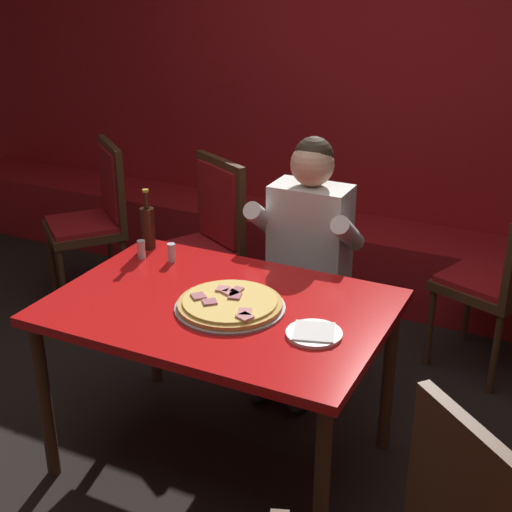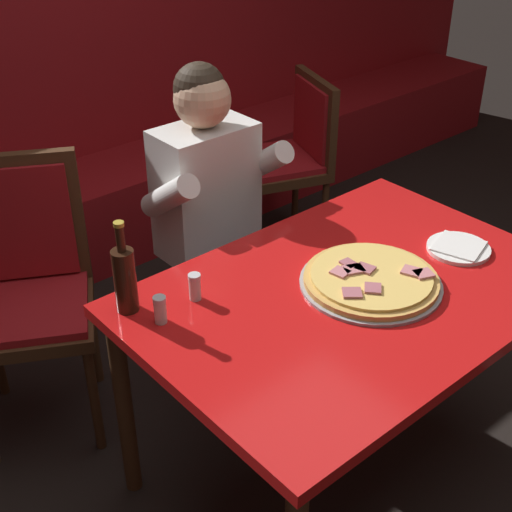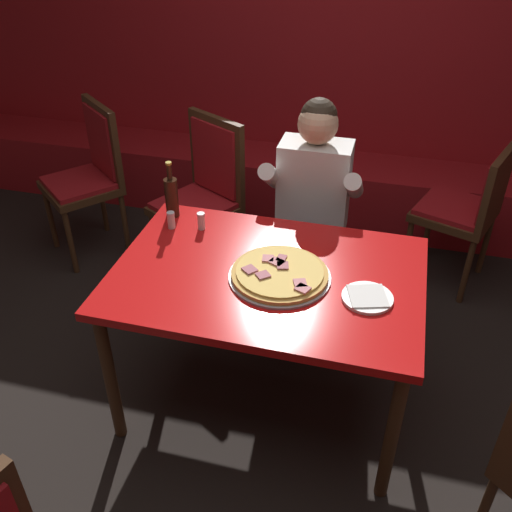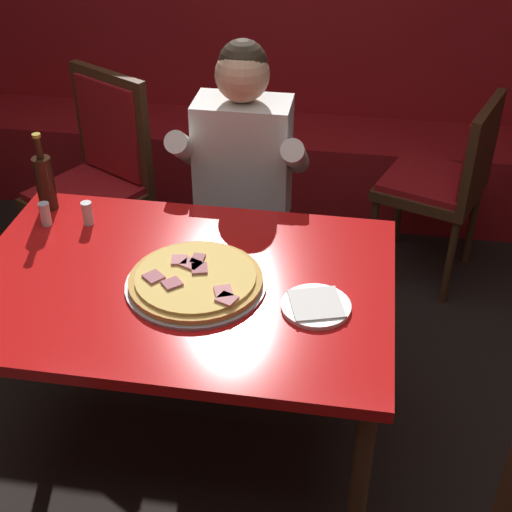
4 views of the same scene
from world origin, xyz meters
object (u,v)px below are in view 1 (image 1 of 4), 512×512
diner_seated_blue_shirt (303,256)px  main_dining_table (220,321)px  shaker_black_pepper (142,250)px  dining_chair_far_left (204,237)px  dining_chair_by_booth (502,276)px  beer_bottle (148,226)px  plate_white_paper (314,333)px  pizza (230,304)px  shaker_oregano (171,253)px  dining_chair_far_right (96,212)px

diner_seated_blue_shirt → main_dining_table: bearing=-94.6°
main_dining_table → shaker_black_pepper: size_ratio=15.58×
shaker_black_pepper → dining_chair_far_left: (-0.10, 0.73, -0.22)m
shaker_black_pepper → dining_chair_by_booth: (1.47, 1.02, -0.26)m
shaker_black_pepper → beer_bottle: bearing=108.4°
shaker_black_pepper → diner_seated_blue_shirt: 0.78m
beer_bottle → plate_white_paper: bearing=-23.0°
pizza → diner_seated_blue_shirt: size_ratio=0.35×
shaker_oregano → dining_chair_far_right: size_ratio=0.08×
pizza → diner_seated_blue_shirt: (0.00, 0.75, -0.09)m
shaker_black_pepper → dining_chair_by_booth: dining_chair_by_booth is taller
pizza → beer_bottle: size_ratio=1.51×
main_dining_table → diner_seated_blue_shirt: size_ratio=1.05×
beer_bottle → dining_chair_by_booth: beer_bottle is taller
dining_chair_far_left → dining_chair_by_booth: dining_chair_far_left is taller
pizza → shaker_black_pepper: (-0.60, 0.26, 0.02)m
plate_white_paper → dining_chair_far_right: size_ratio=0.21×
beer_bottle → shaker_oregano: (0.18, -0.09, -0.07)m
shaker_black_pepper → dining_chair_far_left: size_ratio=0.08×
dining_chair_far_left → beer_bottle: bearing=-84.6°
beer_bottle → diner_seated_blue_shirt: 0.76m
pizza → beer_bottle: (-0.64, 0.38, 0.09)m
beer_bottle → dining_chair_far_left: (-0.06, 0.61, -0.29)m
shaker_black_pepper → dining_chair_by_booth: size_ratio=0.09×
main_dining_table → shaker_black_pepper: (-0.54, 0.24, 0.12)m
main_dining_table → shaker_black_pepper: 0.60m
plate_white_paper → beer_bottle: 1.11m
main_dining_table → dining_chair_far_left: 1.16m
plate_white_paper → dining_chair_far_left: (-1.07, 1.04, -0.19)m
pizza → dining_chair_far_right: bearing=144.6°
pizza → dining_chair_far_left: dining_chair_far_left is taller
dining_chair_far_left → dining_chair_far_right: (-0.81, 0.08, -0.01)m
shaker_black_pepper → main_dining_table: bearing=-24.2°
pizza → main_dining_table: bearing=160.0°
main_dining_table → dining_chair_far_right: 1.79m
main_dining_table → diner_seated_blue_shirt: bearing=85.4°
plate_white_paper → shaker_oregano: 0.90m
main_dining_table → dining_chair_by_booth: bearing=53.5°
pizza → beer_bottle: 0.75m
dining_chair_by_booth → beer_bottle: bearing=-149.0°
dining_chair_far_left → pizza: bearing=-54.9°
beer_bottle → shaker_oregano: beer_bottle is taller
dining_chair_far_right → pizza: bearing=-35.4°
dining_chair_far_right → dining_chair_far_left: bearing=-5.7°
pizza → dining_chair_by_booth: (0.87, 1.28, -0.24)m
pizza → plate_white_paper: bearing=-8.0°
shaker_oregano → pizza: bearing=-32.7°
pizza → dining_chair_by_booth: size_ratio=0.48×
beer_bottle → diner_seated_blue_shirt: (0.64, 0.38, -0.18)m
pizza → dining_chair_far_left: 1.23m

